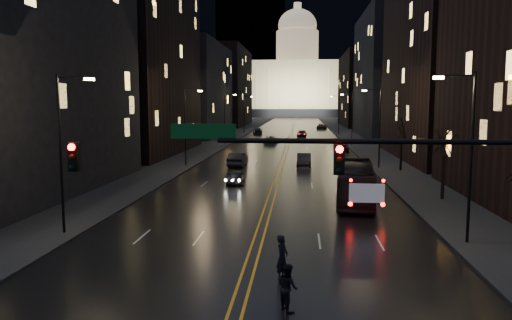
% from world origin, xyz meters
% --- Properties ---
extents(ground, '(900.00, 900.00, 0.00)m').
position_xyz_m(ground, '(0.00, 0.00, 0.00)').
color(ground, black).
rests_on(ground, ground).
extents(road, '(20.00, 320.00, 0.02)m').
position_xyz_m(road, '(0.00, 130.00, 0.01)').
color(road, black).
rests_on(road, ground).
extents(sidewalk_left, '(8.00, 320.00, 0.16)m').
position_xyz_m(sidewalk_left, '(-14.00, 130.00, 0.08)').
color(sidewalk_left, black).
rests_on(sidewalk_left, ground).
extents(sidewalk_right, '(8.00, 320.00, 0.16)m').
position_xyz_m(sidewalk_right, '(14.00, 130.00, 0.08)').
color(sidewalk_right, black).
rests_on(sidewalk_right, ground).
extents(center_line, '(0.62, 320.00, 0.01)m').
position_xyz_m(center_line, '(0.00, 130.00, 0.03)').
color(center_line, orange).
rests_on(center_line, road).
extents(building_left_near, '(12.00, 28.00, 22.00)m').
position_xyz_m(building_left_near, '(-21.00, 22.00, 11.00)').
color(building_left_near, black).
rests_on(building_left_near, ground).
extents(building_left_mid, '(12.00, 30.00, 28.00)m').
position_xyz_m(building_left_mid, '(-21.00, 54.00, 14.00)').
color(building_left_mid, black).
rests_on(building_left_mid, ground).
extents(building_left_far, '(12.00, 34.00, 20.00)m').
position_xyz_m(building_left_far, '(-21.00, 92.00, 10.00)').
color(building_left_far, black).
rests_on(building_left_far, ground).
extents(building_left_dist, '(12.00, 40.00, 24.00)m').
position_xyz_m(building_left_dist, '(-21.00, 140.00, 12.00)').
color(building_left_dist, black).
rests_on(building_left_dist, ground).
extents(building_right_tall, '(12.00, 30.00, 38.00)m').
position_xyz_m(building_right_tall, '(21.00, 50.00, 19.00)').
color(building_right_tall, black).
rests_on(building_right_tall, ground).
extents(building_right_mid, '(12.00, 34.00, 26.00)m').
position_xyz_m(building_right_mid, '(21.00, 92.00, 13.00)').
color(building_right_mid, black).
rests_on(building_right_mid, ground).
extents(building_right_dist, '(12.00, 40.00, 22.00)m').
position_xyz_m(building_right_dist, '(21.00, 140.00, 11.00)').
color(building_right_dist, black).
rests_on(building_right_dist, ground).
extents(mountain_ridge, '(520.00, 60.00, 130.00)m').
position_xyz_m(mountain_ridge, '(40.00, 380.00, 65.00)').
color(mountain_ridge, black).
rests_on(mountain_ridge, ground).
extents(capitol, '(90.00, 50.00, 58.50)m').
position_xyz_m(capitol, '(0.00, 250.00, 17.15)').
color(capitol, black).
rests_on(capitol, ground).
extents(traffic_signal, '(17.29, 0.45, 7.00)m').
position_xyz_m(traffic_signal, '(5.91, -0.00, 5.10)').
color(traffic_signal, black).
rests_on(traffic_signal, ground).
extents(streetlamp_right_near, '(2.13, 0.25, 9.00)m').
position_xyz_m(streetlamp_right_near, '(10.81, 10.00, 5.08)').
color(streetlamp_right_near, black).
rests_on(streetlamp_right_near, ground).
extents(streetlamp_left_near, '(2.13, 0.25, 9.00)m').
position_xyz_m(streetlamp_left_near, '(-10.81, 10.00, 5.08)').
color(streetlamp_left_near, black).
rests_on(streetlamp_left_near, ground).
extents(streetlamp_right_mid, '(2.13, 0.25, 9.00)m').
position_xyz_m(streetlamp_right_mid, '(10.81, 40.00, 5.08)').
color(streetlamp_right_mid, black).
rests_on(streetlamp_right_mid, ground).
extents(streetlamp_left_mid, '(2.13, 0.25, 9.00)m').
position_xyz_m(streetlamp_left_mid, '(-10.81, 40.00, 5.08)').
color(streetlamp_left_mid, black).
rests_on(streetlamp_left_mid, ground).
extents(streetlamp_right_far, '(2.13, 0.25, 9.00)m').
position_xyz_m(streetlamp_right_far, '(10.81, 70.00, 5.08)').
color(streetlamp_right_far, black).
rests_on(streetlamp_right_far, ground).
extents(streetlamp_left_far, '(2.13, 0.25, 9.00)m').
position_xyz_m(streetlamp_left_far, '(-10.81, 70.00, 5.08)').
color(streetlamp_left_far, black).
rests_on(streetlamp_left_far, ground).
extents(streetlamp_right_dist, '(2.13, 0.25, 9.00)m').
position_xyz_m(streetlamp_right_dist, '(10.81, 100.00, 5.08)').
color(streetlamp_right_dist, black).
rests_on(streetlamp_right_dist, ground).
extents(streetlamp_left_dist, '(2.13, 0.25, 9.00)m').
position_xyz_m(streetlamp_left_dist, '(-10.81, 100.00, 5.08)').
color(streetlamp_left_dist, black).
rests_on(streetlamp_left_dist, ground).
extents(tree_right_mid, '(2.40, 2.40, 6.65)m').
position_xyz_m(tree_right_mid, '(13.00, 22.00, 4.53)').
color(tree_right_mid, black).
rests_on(tree_right_mid, ground).
extents(tree_right_far, '(2.40, 2.40, 6.65)m').
position_xyz_m(tree_right_far, '(13.00, 38.00, 4.53)').
color(tree_right_far, black).
rests_on(tree_right_far, ground).
extents(bus, '(3.58, 10.85, 2.97)m').
position_xyz_m(bus, '(6.40, 20.81, 1.48)').
color(bus, black).
rests_on(bus, ground).
extents(oncoming_car_a, '(1.84, 4.04, 1.35)m').
position_xyz_m(oncoming_car_a, '(-3.64, 28.22, 0.67)').
color(oncoming_car_a, black).
rests_on(oncoming_car_a, ground).
extents(oncoming_car_b, '(1.93, 5.05, 1.64)m').
position_xyz_m(oncoming_car_b, '(-5.01, 40.66, 0.82)').
color(oncoming_car_b, black).
rests_on(oncoming_car_b, ground).
extents(oncoming_car_c, '(2.54, 4.93, 1.33)m').
position_xyz_m(oncoming_car_c, '(-3.20, 74.51, 0.67)').
color(oncoming_car_c, black).
rests_on(oncoming_car_c, ground).
extents(oncoming_car_d, '(2.37, 5.27, 1.50)m').
position_xyz_m(oncoming_car_d, '(-7.75, 99.55, 0.75)').
color(oncoming_car_d, black).
rests_on(oncoming_car_d, ground).
extents(receding_car_a, '(1.70, 4.69, 1.54)m').
position_xyz_m(receding_car_a, '(2.66, 41.39, 0.77)').
color(receding_car_a, black).
rests_on(receding_car_a, ground).
extents(receding_car_b, '(2.20, 4.94, 1.65)m').
position_xyz_m(receding_car_b, '(8.26, 58.45, 0.83)').
color(receding_car_b, black).
rests_on(receding_car_b, ground).
extents(receding_car_c, '(2.21, 4.87, 1.38)m').
position_xyz_m(receding_car_c, '(2.50, 90.38, 0.69)').
color(receding_car_c, black).
rests_on(receding_car_c, ground).
extents(receding_car_d, '(3.16, 5.75, 1.53)m').
position_xyz_m(receding_car_d, '(8.02, 122.21, 0.76)').
color(receding_car_d, black).
rests_on(receding_car_d, ground).
extents(pedestrian_a, '(0.68, 0.82, 1.91)m').
position_xyz_m(pedestrian_a, '(1.52, 4.03, 0.96)').
color(pedestrian_a, black).
rests_on(pedestrian_a, ground).
extents(pedestrian_b, '(0.83, 0.96, 1.74)m').
position_xyz_m(pedestrian_b, '(1.83, 0.89, 0.87)').
color(pedestrian_b, black).
rests_on(pedestrian_b, ground).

